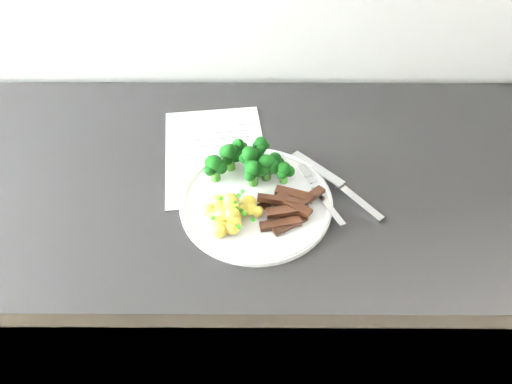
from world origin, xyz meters
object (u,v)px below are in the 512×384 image
recipe_paper (216,153)px  potatoes (229,213)px  counter (239,300)px  plate (256,201)px  fork (322,196)px  knife (347,193)px  broccoli (250,161)px  beef_strips (289,207)px

recipe_paper → potatoes: potatoes is taller
counter → plate: bearing=-57.6°
counter → recipe_paper: bearing=120.0°
fork → knife: size_ratio=0.86×
fork → potatoes: bearing=-163.8°
counter → potatoes: size_ratio=22.32×
broccoli → potatoes: (-0.03, -0.11, -0.02)m
knife → fork: bearing=-159.0°
plate → broccoli: size_ratio=1.67×
plate → broccoli: bearing=100.4°
potatoes → broccoli: bearing=73.1°
recipe_paper → knife: size_ratio=1.72×
counter → recipe_paper: (-0.04, 0.06, 0.43)m
potatoes → beef_strips: (0.10, 0.02, -0.01)m
fork → knife: bearing=21.0°
plate → broccoli: (-0.01, 0.06, 0.03)m
beef_strips → counter: bearing=136.5°
counter → fork: (0.16, -0.06, 0.45)m
counter → beef_strips: size_ratio=19.51×
potatoes → beef_strips: potatoes is taller
beef_strips → knife: size_ratio=0.70×
recipe_paper → knife: bearing=-24.6°
recipe_paper → plate: bearing=-58.7°
broccoli → fork: (0.12, -0.06, -0.02)m
plate → broccoli: 0.07m
recipe_paper → broccoli: bearing=-44.7°
broccoli → beef_strips: size_ratio=1.34×
recipe_paper → knife: knife is taller
potatoes → fork: size_ratio=0.71×
plate → beef_strips: size_ratio=2.23×
plate → fork: 0.11m
beef_strips → fork: size_ratio=0.81×
beef_strips → fork: (0.06, 0.03, -0.00)m
counter → knife: size_ratio=13.60×
plate → fork: size_ratio=1.81×
counter → recipe_paper: 0.44m
plate → knife: size_ratio=1.56×
plate → fork: (0.11, 0.00, 0.01)m
broccoli → knife: (0.17, -0.04, -0.03)m
recipe_paper → fork: 0.23m
fork → knife: (0.05, 0.02, -0.01)m
fork → plate: bearing=-179.1°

